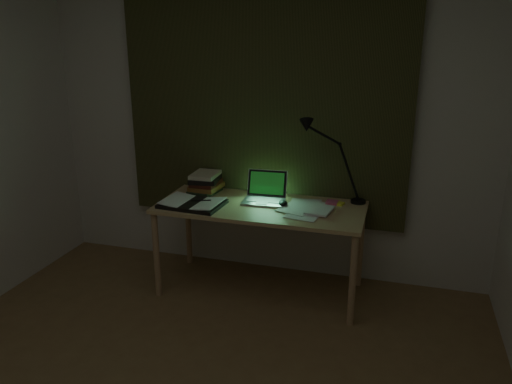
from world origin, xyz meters
TOP-DOWN VIEW (x-y plane):
  - wall_back at (0.00, 2.00)m, footprint 3.50×0.00m
  - curtain at (0.00, 1.96)m, footprint 2.20×0.06m
  - desk at (0.08, 1.59)m, footprint 1.49×0.65m
  - laptop at (0.09, 1.66)m, footprint 0.32×0.35m
  - open_textbook at (-0.39, 1.46)m, footprint 0.46×0.34m
  - book_stack at (-0.41, 1.78)m, footprint 0.21×0.25m
  - loose_papers at (0.46, 1.60)m, footprint 0.43×0.45m
  - mouse at (0.24, 1.64)m, footprint 0.09×0.11m
  - sticky_yellow at (0.62, 1.78)m, footprint 0.08×0.08m
  - sticky_pink at (0.57, 1.79)m, footprint 0.09×0.09m
  - desk_lamp at (0.75, 1.85)m, footprint 0.46×0.40m

SIDE VIEW (x-z plane):
  - desk at x=0.08m, z-range 0.00..0.68m
  - sticky_yellow at x=0.62m, z-range 0.68..0.69m
  - sticky_pink at x=0.57m, z-range 0.68..0.70m
  - loose_papers at x=0.46m, z-range 0.68..0.70m
  - mouse at x=0.24m, z-range 0.68..0.72m
  - open_textbook at x=-0.39m, z-range 0.68..0.72m
  - book_stack at x=-0.41m, z-range 0.68..0.85m
  - laptop at x=0.09m, z-range 0.68..0.90m
  - desk_lamp at x=0.75m, z-range 0.68..1.28m
  - wall_back at x=0.00m, z-range 0.00..2.50m
  - curtain at x=0.00m, z-range 0.45..2.45m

